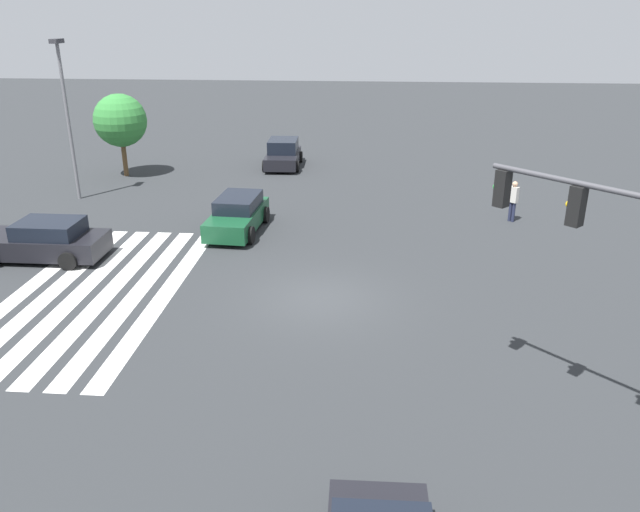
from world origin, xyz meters
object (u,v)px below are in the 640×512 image
(car_0, at_px, (283,154))
(car_4, at_px, (238,215))
(car_5, at_px, (43,241))
(pedestrian, at_px, (513,199))
(tree_corner_b, at_px, (120,121))
(street_light_pole_a, at_px, (66,106))

(car_0, height_order, car_4, car_0)
(car_5, bearing_deg, pedestrian, -162.10)
(car_0, distance_m, tree_corner_b, 9.33)
(car_4, xyz_separation_m, tree_corner_b, (-8.79, -8.19, 2.37))
(street_light_pole_a, bearing_deg, pedestrian, 84.60)
(pedestrian, bearing_deg, street_light_pole_a, -53.06)
(car_4, bearing_deg, street_light_pole_a, -111.52)
(car_0, distance_m, pedestrian, 14.88)
(tree_corner_b, bearing_deg, street_light_pole_a, -8.18)
(car_4, height_order, pedestrian, pedestrian)
(car_5, xyz_separation_m, tree_corner_b, (-12.47, -1.56, 2.38))
(car_4, height_order, car_5, car_5)
(car_4, distance_m, tree_corner_b, 12.25)
(car_5, xyz_separation_m, pedestrian, (-5.90, 18.45, 0.32))
(street_light_pole_a, bearing_deg, car_4, 64.73)
(pedestrian, xyz_separation_m, tree_corner_b, (-6.56, -20.01, 2.06))
(car_4, bearing_deg, pedestrian, 104.41)
(car_5, height_order, tree_corner_b, tree_corner_b)
(car_0, bearing_deg, pedestrian, 48.57)
(street_light_pole_a, distance_m, tree_corner_b, 4.88)
(pedestrian, bearing_deg, car_5, -29.92)
(car_4, xyz_separation_m, street_light_pole_a, (-4.18, -8.85, 3.83))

